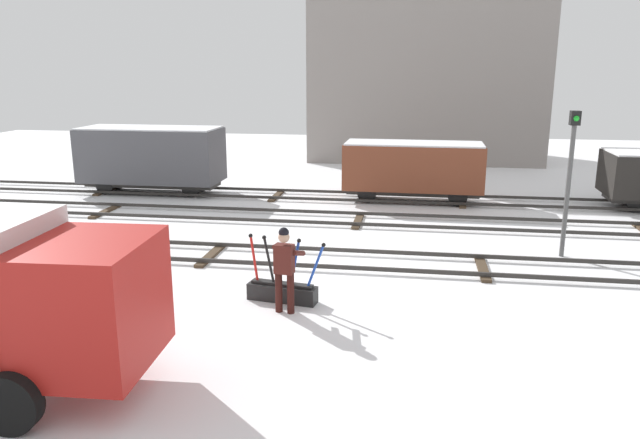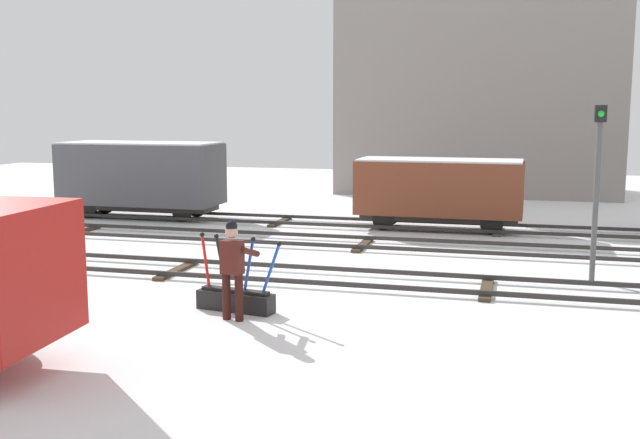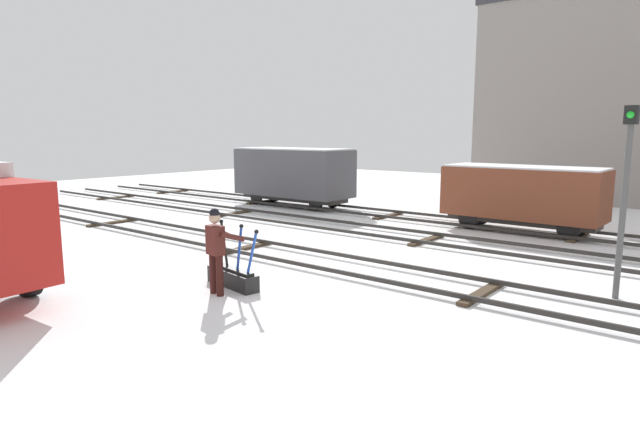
% 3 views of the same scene
% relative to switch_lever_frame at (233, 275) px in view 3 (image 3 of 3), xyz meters
% --- Properties ---
extents(ground_plane, '(60.00, 60.00, 0.00)m').
position_rel_switch_lever_frame_xyz_m(ground_plane, '(0.96, 2.79, -0.25)').
color(ground_plane, white).
extents(track_main_line, '(44.00, 1.94, 0.18)m').
position_rel_switch_lever_frame_xyz_m(track_main_line, '(0.96, 2.79, -0.14)').
color(track_main_line, '#2D2B28').
rests_on(track_main_line, ground_plane).
extents(track_siding_near, '(44.00, 1.94, 0.18)m').
position_rel_switch_lever_frame_xyz_m(track_siding_near, '(0.96, 7.08, -0.14)').
color(track_siding_near, '#2D2B28').
rests_on(track_siding_near, ground_plane).
extents(track_siding_far, '(44.00, 1.94, 0.18)m').
position_rel_switch_lever_frame_xyz_m(track_siding_far, '(0.96, 10.56, -0.14)').
color(track_siding_far, '#2D2B28').
rests_on(track_siding_far, ground_plane).
extents(switch_lever_frame, '(1.74, 0.60, 1.45)m').
position_rel_switch_lever_frame_xyz_m(switch_lever_frame, '(0.00, 0.00, 0.00)').
color(switch_lever_frame, black).
rests_on(switch_lever_frame, ground_plane).
extents(rail_worker, '(0.62, 0.72, 1.81)m').
position_rel_switch_lever_frame_xyz_m(rail_worker, '(0.19, -0.58, 0.77)').
color(rail_worker, '#351511').
rests_on(rail_worker, ground_plane).
extents(signal_post, '(0.24, 0.32, 3.83)m').
position_rel_switch_lever_frame_xyz_m(signal_post, '(6.68, 4.28, 2.10)').
color(signal_post, '#4C4C4C').
rests_on(signal_post, ground_plane).
extents(apartment_building, '(12.36, 5.96, 9.89)m').
position_rel_switch_lever_frame_xyz_m(apartment_building, '(3.16, 22.16, 4.70)').
color(apartment_building, gray).
rests_on(apartment_building, ground_plane).
extents(freight_car_mid_siding, '(5.49, 2.19, 2.62)m').
position_rel_switch_lever_frame_xyz_m(freight_car_mid_siding, '(-7.59, 10.56, 1.24)').
color(freight_car_mid_siding, '#2D2B28').
rests_on(freight_car_mid_siding, ground_plane).
extents(freight_car_far_end, '(5.12, 2.00, 2.22)m').
position_rel_switch_lever_frame_xyz_m(freight_car_far_end, '(2.67, 10.56, 1.04)').
color(freight_car_far_end, '#2D2B28').
rests_on(freight_car_far_end, ground_plane).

